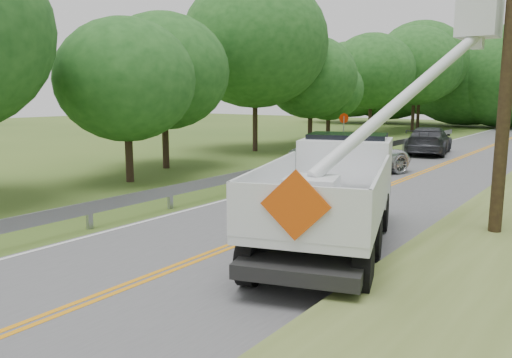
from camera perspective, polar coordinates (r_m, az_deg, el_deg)
The scene contains 8 objects.
ground at distance 8.96m, azimuth -24.06°, elevation -14.79°, with size 140.00×140.00×0.00m, color #3A5720.
road at distance 19.65m, azimuth 13.87°, elevation -1.14°, with size 7.20×96.00×0.03m.
guardrail at distance 22.13m, azimuth 5.18°, elevation 1.71°, with size 0.18×48.00×0.77m.
treeline_left at distance 38.59m, azimuth 9.06°, elevation 13.02°, with size 11.27×53.49×10.96m.
bucket_truck at distance 12.53m, azimuth 10.34°, elevation 0.31°, with size 4.98×7.54×6.98m.
suv_silver at distance 23.03m, azimuth 10.99°, elevation 2.62°, with size 2.74×5.95×1.65m, color silver.
suv_darkgrey at distance 32.24m, azimuth 19.17°, elevation 4.20°, with size 2.30×5.67×1.65m, color #35363C.
stop_sign_permanent at distance 27.62m, azimuth 9.97°, elevation 5.62°, with size 0.39×0.42×2.60m.
Camera 1 is at (7.23, -3.92, 3.57)m, focal length 35.02 mm.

